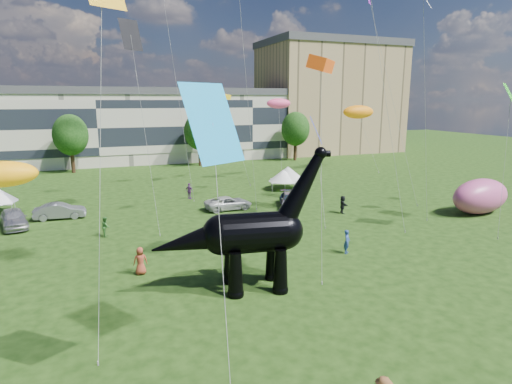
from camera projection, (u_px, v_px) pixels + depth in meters
name	position (u px, v px, depth m)	size (l,w,h in m)	color
ground	(302.00, 318.00, 21.98)	(220.00, 220.00, 0.00)	#16330C
terrace_row	(97.00, 129.00, 74.30)	(78.00, 11.00, 12.00)	beige
apartment_block	(329.00, 100.00, 93.08)	(28.00, 18.00, 22.00)	tan
tree_mid_left	(70.00, 132.00, 64.62)	(5.20, 5.20, 9.44)	#382314
tree_mid_right	(199.00, 129.00, 71.74)	(5.20, 5.20, 9.44)	#382314
tree_far_right	(296.00, 126.00, 78.16)	(5.20, 5.20, 9.44)	#382314
dinosaur_sculpture	(247.00, 235.00, 24.87)	(10.66, 3.62, 8.67)	black
car_silver	(14.00, 218.00, 37.42)	(1.97, 4.90, 1.67)	#B7B6BB
car_grey	(60.00, 211.00, 40.25)	(1.59, 4.57, 1.51)	gray
car_white	(228.00, 203.00, 43.69)	(2.23, 4.84, 1.35)	silver
car_dark	(290.00, 200.00, 44.84)	(1.97, 4.85, 1.41)	#595960
gazebo_near	(288.00, 173.00, 53.71)	(4.70, 4.70, 2.83)	silver
gazebo_far	(283.00, 176.00, 53.05)	(4.82, 4.82, 2.54)	white
inflatable_pink	(480.00, 196.00, 41.98)	(6.93, 3.46, 3.46)	#D45293
visitors	(214.00, 226.00, 35.05)	(46.26, 44.44, 1.82)	#A74129
kites	(301.00, 67.00, 57.17)	(63.77, 49.88, 25.70)	#F84F10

